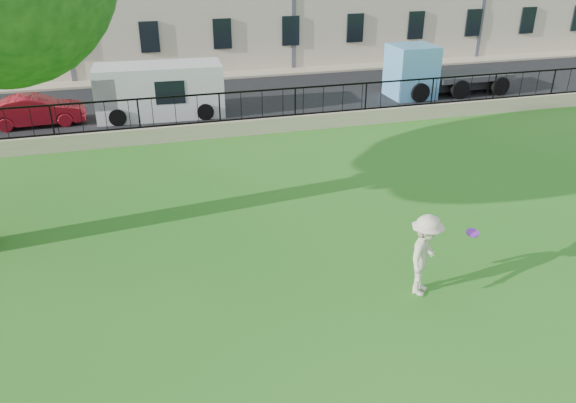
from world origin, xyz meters
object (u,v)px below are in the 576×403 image
object	(u,v)px
red_sedan	(36,111)
white_van	(160,91)
man	(425,255)
blue_truck	(447,69)
frisbee	(473,233)

from	to	relation	value
red_sedan	white_van	bearing A→B (deg)	-92.53
man	blue_truck	world-z (taller)	blue_truck
frisbee	blue_truck	bearing A→B (deg)	61.69
man	red_sedan	xyz separation A→B (m)	(-9.50, 14.99, -0.32)
frisbee	red_sedan	distance (m)	18.42
frisbee	red_sedan	bearing A→B (deg)	124.79
frisbee	red_sedan	xyz separation A→B (m)	(-10.50, 15.11, -0.78)
man	frisbee	world-z (taller)	man
man	frisbee	distance (m)	1.11
white_van	blue_truck	world-z (taller)	blue_truck
frisbee	blue_truck	size ratio (longest dim) A/B	0.05
red_sedan	man	bearing A→B (deg)	-150.18
frisbee	white_van	world-z (taller)	white_van
man	white_van	world-z (taller)	white_van
red_sedan	white_van	xyz separation A→B (m)	(5.00, 0.00, 0.48)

